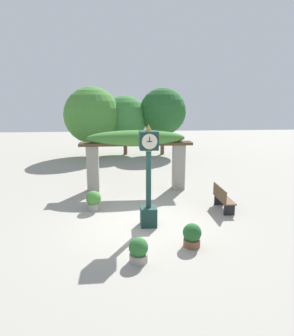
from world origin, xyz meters
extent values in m
plane|color=gray|center=(0.00, 0.00, 0.00)|extent=(60.00, 60.00, 0.00)
cube|color=#14332D|center=(0.14, -0.14, 0.31)|extent=(0.51, 0.51, 0.62)
cylinder|color=#14332D|center=(0.14, -0.14, 1.54)|extent=(0.17, 0.17, 1.83)
cylinder|color=gold|center=(0.14, -0.14, 2.47)|extent=(0.27, 0.27, 0.04)
cube|color=#14332D|center=(0.14, -0.14, 2.77)|extent=(0.56, 0.56, 0.56)
cylinder|color=beige|center=(0.14, -0.43, 2.77)|extent=(0.46, 0.02, 0.46)
cylinder|color=beige|center=(0.14, 0.15, 2.77)|extent=(0.46, 0.02, 0.46)
cube|color=black|center=(0.14, -0.44, 2.77)|extent=(0.16, 0.01, 0.02)
cube|color=black|center=(0.14, -0.44, 2.84)|extent=(0.02, 0.01, 0.15)
cone|color=gold|center=(0.14, -0.14, 3.16)|extent=(0.20, 0.20, 0.21)
cube|color=gray|center=(-1.92, 3.89, 1.02)|extent=(0.51, 0.51, 2.04)
cube|color=gray|center=(1.92, 3.89, 1.02)|extent=(0.51, 0.51, 2.04)
cube|color=#4C3823|center=(0.00, 3.64, 2.10)|extent=(4.94, 0.16, 0.13)
cube|color=#4C3823|center=(0.00, 3.89, 2.10)|extent=(4.94, 0.16, 0.13)
cube|color=#4C3823|center=(0.00, 4.15, 2.10)|extent=(4.94, 0.16, 0.13)
ellipsoid|color=#427F33|center=(0.00, 3.89, 2.34)|extent=(4.33, 1.11, 0.70)
cylinder|color=gray|center=(-0.34, -2.33, 0.10)|extent=(0.46, 0.46, 0.21)
sphere|color=#2D6B2D|center=(-0.34, -2.33, 0.39)|extent=(0.49, 0.49, 0.49)
cylinder|color=brown|center=(1.19, -1.67, 0.11)|extent=(0.47, 0.47, 0.21)
sphere|color=#235B28|center=(1.19, -1.67, 0.41)|extent=(0.51, 0.51, 0.51)
cylinder|color=gray|center=(-1.73, 1.42, 0.13)|extent=(0.40, 0.40, 0.26)
sphere|color=#427F33|center=(-1.73, 1.42, 0.46)|extent=(0.55, 0.55, 0.55)
cube|color=brown|center=(3.06, 1.01, 0.41)|extent=(0.42, 1.34, 0.05)
cube|color=brown|center=(2.87, 1.01, 0.67)|extent=(0.04, 1.34, 0.45)
cube|color=black|center=(3.06, 0.48, 0.20)|extent=(0.38, 0.08, 0.39)
cube|color=black|center=(3.06, 1.55, 0.20)|extent=(0.38, 0.08, 0.39)
cylinder|color=brown|center=(-2.56, 12.40, 0.77)|extent=(0.28, 0.28, 1.54)
sphere|color=#427F33|center=(-2.56, 12.40, 2.92)|extent=(3.94, 3.94, 3.94)
cylinder|color=brown|center=(-0.25, 12.97, 0.78)|extent=(0.28, 0.28, 1.55)
sphere|color=#387A38|center=(-0.25, 12.97, 2.68)|extent=(3.23, 3.23, 3.23)
cylinder|color=brown|center=(2.50, 12.78, 0.98)|extent=(0.28, 0.28, 1.97)
sphere|color=#235B28|center=(2.50, 12.78, 3.15)|extent=(3.37, 3.37, 3.37)
camera|label=1|loc=(-0.79, -9.13, 3.97)|focal=32.00mm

